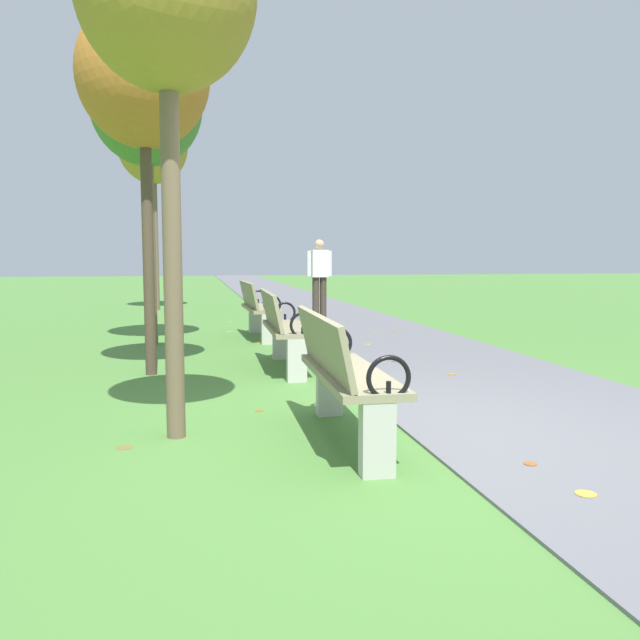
{
  "coord_description": "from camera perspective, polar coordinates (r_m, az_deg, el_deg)",
  "views": [
    {
      "loc": [
        -1.51,
        -4.26,
        1.29
      ],
      "look_at": [
        -0.05,
        3.05,
        0.55
      ],
      "focal_mm": 35.94,
      "sensor_mm": 36.0,
      "label": 1
    }
  ],
  "objects": [
    {
      "name": "park_bench_3",
      "position": [
        10.17,
        -5.58,
        1.1
      ],
      "size": [
        0.53,
        1.62,
        0.9
      ],
      "color": "gray",
      "rests_on": "ground"
    },
    {
      "name": "park_bench_2",
      "position": [
        7.31,
        -3.3,
        -0.67
      ],
      "size": [
        0.51,
        1.61,
        0.9
      ],
      "color": "gray",
      "rests_on": "ground"
    },
    {
      "name": "tree_2",
      "position": [
        7.42,
        -15.43,
        20.15
      ],
      "size": [
        1.39,
        1.39,
        3.96
      ],
      "color": "#4C3D2D",
      "rests_on": "ground"
    },
    {
      "name": "ground_plane",
      "position": [
        4.7,
        8.04,
        -10.3
      ],
      "size": [
        80.0,
        80.0,
        0.0
      ],
      "primitive_type": "plane",
      "color": "#4C7F38"
    },
    {
      "name": "pedestrian_walking",
      "position": [
        13.19,
        -0.05,
        4.09
      ],
      "size": [
        0.53,
        0.25,
        1.62
      ],
      "color": "#3D3328",
      "rests_on": "paved_walkway"
    },
    {
      "name": "tree_4",
      "position": [
        16.19,
        -14.67,
        14.69
      ],
      "size": [
        1.64,
        1.64,
        4.81
      ],
      "color": "brown",
      "rests_on": "ground"
    },
    {
      "name": "park_bench_1",
      "position": [
        4.46,
        1.98,
        -4.74
      ],
      "size": [
        0.5,
        1.61,
        0.9
      ],
      "color": "gray",
      "rests_on": "ground"
    },
    {
      "name": "paved_walkway",
      "position": [
        22.48,
        -3.98,
        2.39
      ],
      "size": [
        2.7,
        44.0,
        0.02
      ],
      "primitive_type": "cube",
      "color": "slate",
      "rests_on": "ground"
    },
    {
      "name": "tree_3",
      "position": [
        9.88,
        -15.2,
        17.89
      ],
      "size": [
        1.58,
        1.58,
        4.31
      ],
      "color": "brown",
      "rests_on": "ground"
    },
    {
      "name": "scattered_leaves",
      "position": [
        7.78,
        -2.1,
        -3.8
      ],
      "size": [
        4.43,
        9.84,
        0.02
      ],
      "color": "gold",
      "rests_on": "ground"
    }
  ]
}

